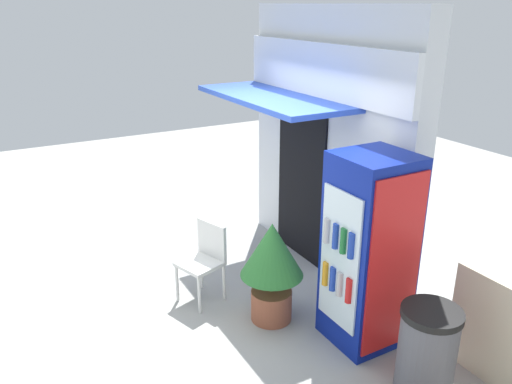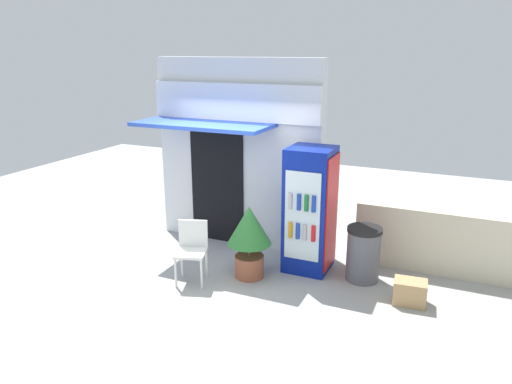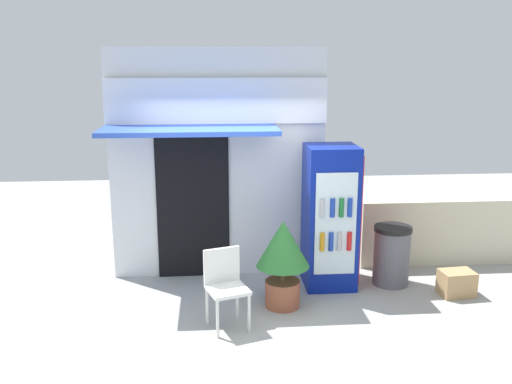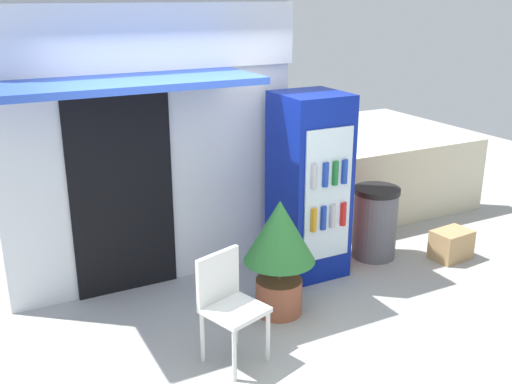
{
  "view_description": "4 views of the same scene",
  "coord_description": "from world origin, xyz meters",
  "px_view_note": "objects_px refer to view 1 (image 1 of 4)",
  "views": [
    {
      "loc": [
        4.42,
        -2.0,
        3.14
      ],
      "look_at": [
        0.16,
        0.38,
        1.32
      ],
      "focal_mm": 35.44,
      "sensor_mm": 36.0,
      "label": 1
    },
    {
      "loc": [
        3.27,
        -5.61,
        3.28
      ],
      "look_at": [
        0.54,
        0.55,
        1.27
      ],
      "focal_mm": 33.96,
      "sensor_mm": 36.0,
      "label": 2
    },
    {
      "loc": [
        -0.33,
        -5.94,
        2.98
      ],
      "look_at": [
        0.2,
        0.56,
        1.42
      ],
      "focal_mm": 38.85,
      "sensor_mm": 36.0,
      "label": 3
    },
    {
      "loc": [
        -1.92,
        -3.86,
        2.83
      ],
      "look_at": [
        0.37,
        0.55,
        1.15
      ],
      "focal_mm": 41.48,
      "sensor_mm": 36.0,
      "label": 4
    }
  ],
  "objects_px": {
    "plastic_chair": "(205,256)",
    "trash_bin": "(427,351)",
    "drink_cooler": "(369,252)",
    "potted_plant_near_shop": "(272,261)"
  },
  "relations": [
    {
      "from": "potted_plant_near_shop",
      "to": "trash_bin",
      "type": "height_order",
      "value": "potted_plant_near_shop"
    },
    {
      "from": "plastic_chair",
      "to": "potted_plant_near_shop",
      "type": "bearing_deg",
      "value": 31.13
    },
    {
      "from": "plastic_chair",
      "to": "potted_plant_near_shop",
      "type": "height_order",
      "value": "potted_plant_near_shop"
    },
    {
      "from": "drink_cooler",
      "to": "plastic_chair",
      "type": "height_order",
      "value": "drink_cooler"
    },
    {
      "from": "plastic_chair",
      "to": "trash_bin",
      "type": "xyz_separation_m",
      "value": [
        2.27,
        1.02,
        -0.12
      ]
    },
    {
      "from": "drink_cooler",
      "to": "plastic_chair",
      "type": "bearing_deg",
      "value": -143.34
    },
    {
      "from": "potted_plant_near_shop",
      "to": "drink_cooler",
      "type": "bearing_deg",
      "value": 41.51
    },
    {
      "from": "potted_plant_near_shop",
      "to": "trash_bin",
      "type": "relative_size",
      "value": 1.36
    },
    {
      "from": "drink_cooler",
      "to": "potted_plant_near_shop",
      "type": "distance_m",
      "value": 0.99
    },
    {
      "from": "drink_cooler",
      "to": "plastic_chair",
      "type": "distance_m",
      "value": 1.83
    }
  ]
}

